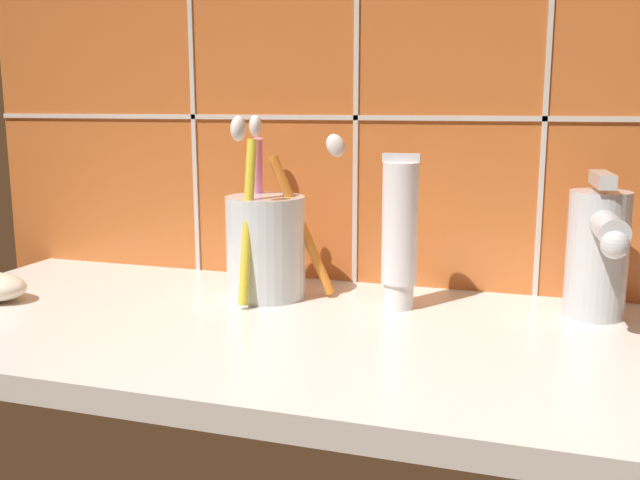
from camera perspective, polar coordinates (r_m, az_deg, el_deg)
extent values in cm
cube|color=silver|center=(61.06, -2.83, -7.65)|extent=(72.61, 33.15, 2.00)
cube|color=#C6662D|center=(74.06, 1.70, 14.43)|extent=(82.61, 1.50, 50.01)
cube|color=beige|center=(73.10, 1.49, 9.77)|extent=(82.61, 0.24, 0.50)
cube|color=beige|center=(79.37, -10.24, 14.02)|extent=(0.50, 0.24, 50.01)
cube|color=beige|center=(72.76, 2.93, 14.48)|extent=(0.50, 0.24, 50.01)
cube|color=beige|center=(70.33, 17.84, 14.12)|extent=(0.50, 0.24, 50.01)
cylinder|color=silver|center=(68.33, -4.36, -0.57)|extent=(7.58, 7.58, 9.76)
cylinder|color=orange|center=(67.49, -1.44, 1.12)|extent=(6.25, 2.83, 13.49)
ellipsoid|color=white|center=(66.66, 1.26, 7.57)|extent=(2.69, 1.99, 2.68)
cylinder|color=pink|center=(71.02, -4.98, 2.21)|extent=(2.78, 4.46, 14.94)
ellipsoid|color=white|center=(72.35, -5.19, 9.07)|extent=(2.11, 2.52, 2.54)
cylinder|color=yellow|center=(64.94, -5.81, 1.42)|extent=(1.00, 3.88, 14.97)
ellipsoid|color=white|center=(62.54, -6.55, 8.86)|extent=(1.35, 2.12, 2.49)
cylinder|color=white|center=(65.53, 6.29, -4.41)|extent=(2.74, 2.74, 2.39)
cylinder|color=white|center=(64.11, 6.41, 1.33)|extent=(3.22, 3.22, 10.90)
cube|color=silver|center=(63.42, 6.52, 6.55)|extent=(3.38, 0.36, 0.80)
cylinder|color=silver|center=(66.12, 21.27, -1.10)|extent=(5.19, 5.19, 11.05)
cylinder|color=silver|center=(61.91, 21.99, 1.00)|extent=(3.03, 7.75, 2.33)
sphere|color=silver|center=(58.37, 22.53, -0.36)|extent=(2.18, 2.18, 2.18)
cube|color=silver|center=(65.18, 21.66, 4.53)|extent=(1.96, 6.11, 1.20)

